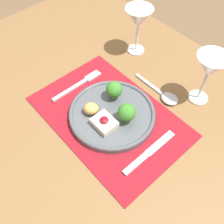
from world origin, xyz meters
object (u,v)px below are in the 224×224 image
(dinner_plate, at_px, (112,113))
(wine_glass_far, at_px, (138,20))
(spoon, at_px, (166,96))
(fork, at_px, (80,84))
(wine_glass_near, at_px, (210,68))
(knife, at_px, (146,155))

(dinner_plate, relative_size, wine_glass_far, 1.50)
(spoon, bearing_deg, fork, -144.82)
(wine_glass_far, bearing_deg, wine_glass_near, -2.84)
(dinner_plate, bearing_deg, spoon, 71.69)
(fork, bearing_deg, dinner_plate, -3.65)
(spoon, bearing_deg, knife, -64.41)
(knife, height_order, wine_glass_far, wine_glass_far)
(fork, xyz_separation_m, wine_glass_far, (-0.00, 0.25, 0.12))
(fork, bearing_deg, knife, -5.76)
(spoon, xyz_separation_m, wine_glass_far, (-0.22, 0.09, 0.12))
(spoon, distance_m, wine_glass_far, 0.27)
(fork, height_order, wine_glass_far, wine_glass_far)
(knife, relative_size, spoon, 1.08)
(spoon, relative_size, wine_glass_far, 1.02)
(fork, relative_size, spoon, 1.08)
(wine_glass_far, bearing_deg, spoon, -21.52)
(dinner_plate, distance_m, fork, 0.16)
(wine_glass_near, bearing_deg, fork, -140.34)
(fork, bearing_deg, wine_glass_near, 38.76)
(spoon, bearing_deg, wine_glass_far, 156.77)
(fork, distance_m, wine_glass_near, 0.40)
(knife, xyz_separation_m, spoon, (-0.10, 0.19, 0.00))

